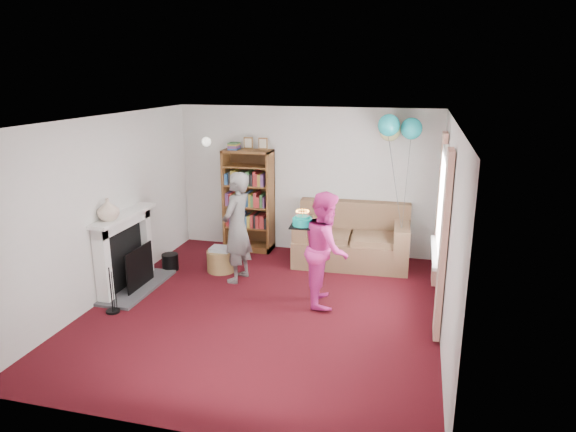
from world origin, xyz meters
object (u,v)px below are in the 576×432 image
(bookcase, at_px, (249,201))
(person_magenta, at_px, (326,248))
(sofa, at_px, (352,241))
(person_striped, at_px, (237,227))
(birthday_cake, at_px, (302,222))

(bookcase, relative_size, person_magenta, 1.28)
(bookcase, distance_m, sofa, 1.94)
(bookcase, height_order, person_striped, bookcase)
(bookcase, relative_size, person_striped, 1.20)
(bookcase, bearing_deg, person_striped, -78.44)
(birthday_cake, bearing_deg, sofa, 74.24)
(bookcase, distance_m, person_magenta, 2.53)
(person_striped, height_order, person_magenta, person_striped)
(person_striped, bearing_deg, bookcase, -159.35)
(person_striped, relative_size, person_magenta, 1.07)
(bookcase, xyz_separation_m, birthday_cake, (1.39, -1.88, 0.25))
(sofa, distance_m, birthday_cake, 1.88)
(person_magenta, xyz_separation_m, birthday_cake, (-0.32, -0.01, 0.35))
(sofa, bearing_deg, birthday_cake, -108.57)
(sofa, distance_m, person_magenta, 1.70)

